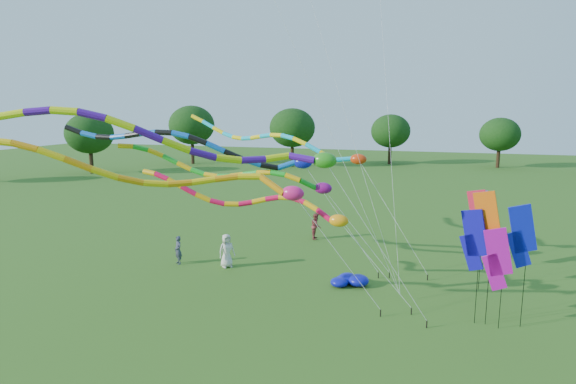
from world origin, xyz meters
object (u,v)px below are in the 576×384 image
(person_b, at_px, (178,250))
(tube_kite_orange, at_px, (165,174))
(tube_kite_red, at_px, (266,203))
(blue_nylon_heap, at_px, (346,279))
(person_a, at_px, (227,251))
(person_c, at_px, (316,226))

(person_b, bearing_deg, tube_kite_orange, -24.40)
(tube_kite_red, height_order, blue_nylon_heap, tube_kite_red)
(blue_nylon_heap, distance_m, person_a, 6.62)
(person_a, bearing_deg, person_c, 18.32)
(blue_nylon_heap, bearing_deg, person_b, 178.10)
(tube_kite_red, xyz_separation_m, person_c, (-0.17, 10.04, -3.43))
(tube_kite_orange, height_order, person_a, tube_kite_orange)
(person_a, xyz_separation_m, person_c, (3.22, 6.87, -0.06))
(tube_kite_red, relative_size, tube_kite_orange, 0.79)
(tube_kite_red, xyz_separation_m, person_a, (-3.39, 3.17, -3.37))
(blue_nylon_heap, bearing_deg, person_c, 114.04)
(blue_nylon_heap, xyz_separation_m, person_b, (-9.30, 0.31, 0.51))
(tube_kite_red, xyz_separation_m, tube_kite_orange, (-2.79, -3.53, 1.64))
(blue_nylon_heap, xyz_separation_m, person_a, (-6.56, 0.61, 0.64))
(person_c, bearing_deg, person_a, 144.95)
(person_a, distance_m, person_c, 7.59)
(blue_nylon_heap, bearing_deg, tube_kite_red, -141.11)
(tube_kite_red, relative_size, person_b, 7.74)
(tube_kite_red, height_order, person_a, tube_kite_red)
(person_c, bearing_deg, tube_kite_red, 171.05)
(blue_nylon_heap, distance_m, person_c, 8.21)
(blue_nylon_heap, height_order, person_b, person_b)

